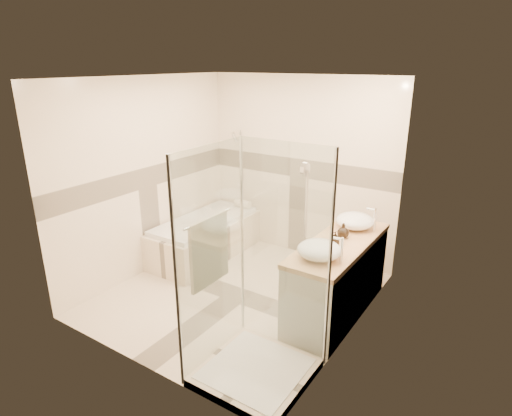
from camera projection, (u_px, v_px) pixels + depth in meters
The scene contains 12 objects.
room at pixel (241, 195), 4.70m from camera, with size 2.82×3.02×2.52m.
bathtub at pixel (205, 235), 6.07m from camera, with size 0.75×1.70×0.56m.
vanity at pixel (337, 278), 4.64m from camera, with size 0.58×1.62×0.85m.
shower_enclosure at pixel (249, 319), 3.77m from camera, with size 0.96×0.93×2.04m.
vessel_sink_near at pixel (355, 221), 4.86m from camera, with size 0.43×0.43×0.17m, color white.
vessel_sink_far at pixel (319, 250), 4.12m from camera, with size 0.43×0.43×0.17m, color white.
faucet_near at pixel (374, 218), 4.72m from camera, with size 0.11×0.03×0.28m.
faucet_far at pixel (341, 249), 3.98m from camera, with size 0.11×0.03×0.26m.
amenity_bottle_a at pixel (335, 238), 4.43m from camera, with size 0.06×0.06×0.14m, color black.
amenity_bottle_b at pixel (343, 231), 4.59m from camera, with size 0.13×0.13×0.16m, color black.
folded_towels at pixel (360, 220), 5.03m from camera, with size 0.13×0.22×0.07m, color white.
rolled_towel at pixel (243, 204), 6.43m from camera, with size 0.11×0.11×0.25m, color white.
Camera 1 is at (2.66, -3.65, 2.67)m, focal length 30.00 mm.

